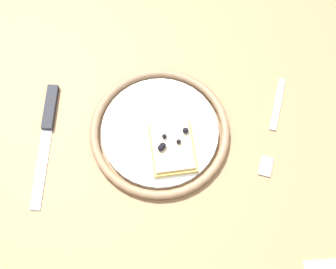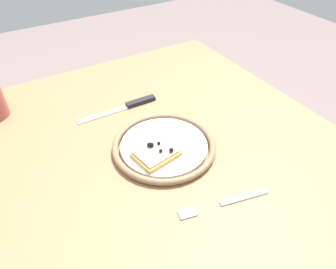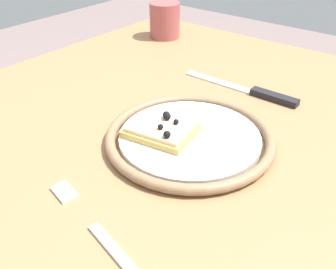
{
  "view_description": "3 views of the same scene",
  "coord_description": "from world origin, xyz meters",
  "px_view_note": "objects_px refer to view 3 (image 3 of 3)",
  "views": [
    {
      "loc": [
        -0.04,
        0.3,
        1.51
      ],
      "look_at": [
        -0.03,
        -0.01,
        0.74
      ],
      "focal_mm": 49.09,
      "sensor_mm": 36.0,
      "label": 1
    },
    {
      "loc": [
        -0.51,
        0.27,
        1.25
      ],
      "look_at": [
        -0.0,
        -0.04,
        0.75
      ],
      "focal_mm": 33.54,
      "sensor_mm": 36.0,
      "label": 2
    },
    {
      "loc": [
        -0.4,
        -0.28,
        1.04
      ],
      "look_at": [
        -0.04,
        -0.0,
        0.74
      ],
      "focal_mm": 39.59,
      "sensor_mm": 36.0,
      "label": 3
    }
  ],
  "objects_px": {
    "knife": "(258,93)",
    "fork": "(96,229)",
    "cup": "(165,20)",
    "pizza_slice_near": "(161,129)",
    "plate": "(190,137)",
    "dining_table": "(183,177)"
  },
  "relations": [
    {
      "from": "plate",
      "to": "knife",
      "type": "xyz_separation_m",
      "value": [
        0.21,
        -0.01,
        -0.0
      ]
    },
    {
      "from": "pizza_slice_near",
      "to": "cup",
      "type": "distance_m",
      "value": 0.49
    },
    {
      "from": "dining_table",
      "to": "cup",
      "type": "xyz_separation_m",
      "value": [
        0.35,
        0.32,
        0.13
      ]
    },
    {
      "from": "dining_table",
      "to": "knife",
      "type": "height_order",
      "value": "knife"
    },
    {
      "from": "pizza_slice_near",
      "to": "cup",
      "type": "xyz_separation_m",
      "value": [
        0.39,
        0.3,
        0.02
      ]
    },
    {
      "from": "fork",
      "to": "cup",
      "type": "relative_size",
      "value": 2.26
    },
    {
      "from": "dining_table",
      "to": "cup",
      "type": "relative_size",
      "value": 11.16
    },
    {
      "from": "plate",
      "to": "knife",
      "type": "distance_m",
      "value": 0.21
    },
    {
      "from": "pizza_slice_near",
      "to": "knife",
      "type": "xyz_separation_m",
      "value": [
        0.23,
        -0.04,
        -0.02
      ]
    },
    {
      "from": "dining_table",
      "to": "fork",
      "type": "relative_size",
      "value": 4.93
    },
    {
      "from": "knife",
      "to": "cup",
      "type": "relative_size",
      "value": 2.72
    },
    {
      "from": "knife",
      "to": "fork",
      "type": "bearing_deg",
      "value": -178.33
    },
    {
      "from": "knife",
      "to": "cup",
      "type": "xyz_separation_m",
      "value": [
        0.15,
        0.35,
        0.04
      ]
    },
    {
      "from": "dining_table",
      "to": "plate",
      "type": "bearing_deg",
      "value": -124.04
    },
    {
      "from": "knife",
      "to": "fork",
      "type": "relative_size",
      "value": 1.2
    },
    {
      "from": "pizza_slice_near",
      "to": "knife",
      "type": "height_order",
      "value": "pizza_slice_near"
    },
    {
      "from": "plate",
      "to": "pizza_slice_near",
      "type": "bearing_deg",
      "value": 124.06
    },
    {
      "from": "knife",
      "to": "fork",
      "type": "height_order",
      "value": "knife"
    },
    {
      "from": "fork",
      "to": "cup",
      "type": "distance_m",
      "value": 0.68
    },
    {
      "from": "dining_table",
      "to": "pizza_slice_near",
      "type": "bearing_deg",
      "value": 156.07
    },
    {
      "from": "cup",
      "to": "plate",
      "type": "bearing_deg",
      "value": -136.77
    },
    {
      "from": "plate",
      "to": "fork",
      "type": "xyz_separation_m",
      "value": [
        -0.21,
        -0.02,
        -0.01
      ]
    }
  ]
}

